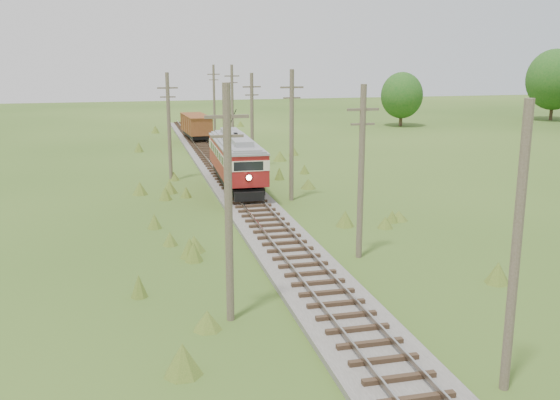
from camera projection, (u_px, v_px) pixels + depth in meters
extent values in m
cube|color=#605B54|center=(239.00, 192.00, 45.75)|extent=(3.60, 96.00, 0.25)
cube|color=#726659|center=(229.00, 187.00, 45.50)|extent=(0.08, 96.00, 0.17)
cube|color=#726659|center=(248.00, 186.00, 45.83)|extent=(0.08, 96.00, 0.17)
cube|color=#2D2116|center=(239.00, 189.00, 45.70)|extent=(2.40, 96.00, 0.16)
cube|color=black|center=(236.00, 177.00, 46.50)|extent=(2.72, 11.03, 0.45)
cube|color=maroon|center=(236.00, 164.00, 46.28)|extent=(3.16, 11.99, 1.09)
cube|color=beige|center=(236.00, 152.00, 46.07)|extent=(3.19, 12.05, 0.69)
cube|color=black|center=(236.00, 152.00, 46.07)|extent=(3.20, 11.52, 0.55)
cube|color=maroon|center=(236.00, 146.00, 45.96)|extent=(3.16, 11.99, 0.30)
cube|color=gray|center=(236.00, 141.00, 45.89)|extent=(3.22, 12.11, 0.38)
cube|color=gray|center=(236.00, 137.00, 45.81)|extent=(1.54, 8.97, 0.40)
sphere|color=#FFF2BF|center=(249.00, 178.00, 40.49)|extent=(0.36, 0.36, 0.36)
cylinder|color=black|center=(232.00, 119.00, 47.26)|extent=(0.21, 4.62, 1.91)
cylinder|color=black|center=(235.00, 191.00, 42.07)|extent=(0.14, 0.80, 0.79)
cylinder|color=black|center=(256.00, 190.00, 42.37)|extent=(0.14, 0.80, 0.79)
cylinder|color=black|center=(220.00, 168.00, 50.66)|extent=(0.14, 0.80, 0.79)
cylinder|color=black|center=(238.00, 167.00, 50.96)|extent=(0.14, 0.80, 0.79)
cube|color=black|center=(196.00, 134.00, 72.46)|extent=(2.41, 6.93, 0.47)
cube|color=brown|center=(196.00, 124.00, 72.19)|extent=(2.95, 7.72, 1.89)
cube|color=brown|center=(196.00, 115.00, 71.96)|extent=(3.01, 7.88, 0.11)
cylinder|color=black|center=(194.00, 137.00, 70.13)|extent=(0.16, 0.76, 0.76)
cylinder|color=black|center=(206.00, 136.00, 70.55)|extent=(0.16, 0.76, 0.76)
cylinder|color=black|center=(187.00, 132.00, 74.35)|extent=(0.16, 0.76, 0.76)
cylinder|color=black|center=(199.00, 131.00, 74.77)|extent=(0.16, 0.76, 0.76)
cone|color=gray|center=(237.00, 151.00, 61.55)|extent=(3.45, 3.45, 1.29)
cone|color=gray|center=(247.00, 155.00, 60.79)|extent=(1.94, 1.94, 0.76)
cylinder|color=brown|center=(516.00, 251.00, 18.05)|extent=(0.30, 0.30, 8.80)
cylinder|color=brown|center=(361.00, 173.00, 30.42)|extent=(0.30, 0.30, 8.60)
cube|color=brown|center=(363.00, 110.00, 29.71)|extent=(1.60, 0.12, 0.12)
cube|color=brown|center=(363.00, 124.00, 29.87)|extent=(1.20, 0.10, 0.10)
cylinder|color=brown|center=(292.00, 136.00, 42.65)|extent=(0.30, 0.30, 9.00)
cube|color=brown|center=(292.00, 87.00, 41.90)|extent=(1.60, 0.12, 0.12)
cube|color=brown|center=(292.00, 98.00, 42.06)|extent=(1.20, 0.10, 0.10)
cylinder|color=brown|center=(252.00, 121.00, 54.97)|extent=(0.30, 0.30, 8.40)
cube|color=brown|center=(252.00, 87.00, 54.29)|extent=(1.60, 0.12, 0.12)
cube|color=brown|center=(252.00, 95.00, 54.45)|extent=(1.20, 0.10, 0.10)
cylinder|color=brown|center=(232.00, 107.00, 67.30)|extent=(0.30, 0.30, 8.90)
cube|color=brown|center=(232.00, 76.00, 66.56)|extent=(1.60, 0.12, 0.12)
cube|color=brown|center=(232.00, 83.00, 66.72)|extent=(1.20, 0.10, 0.10)
cylinder|color=brown|center=(214.00, 99.00, 79.58)|extent=(0.30, 0.30, 8.70)
cube|color=brown|center=(214.00, 74.00, 78.86)|extent=(1.60, 0.12, 0.12)
cube|color=brown|center=(214.00, 80.00, 79.02)|extent=(1.20, 0.10, 0.10)
cylinder|color=brown|center=(228.00, 206.00, 22.97)|extent=(0.30, 0.30, 9.00)
cube|color=brown|center=(227.00, 117.00, 22.22)|extent=(1.60, 0.12, 0.12)
cube|color=brown|center=(227.00, 136.00, 22.38)|extent=(1.20, 0.10, 0.10)
cylinder|color=brown|center=(169.00, 128.00, 49.44)|extent=(0.30, 0.30, 8.60)
cube|color=brown|center=(167.00, 88.00, 48.73)|extent=(1.60, 0.12, 0.12)
cube|color=brown|center=(168.00, 97.00, 48.89)|extent=(1.20, 0.10, 0.10)
cylinder|color=#38281C|center=(552.00, 109.00, 96.10)|extent=(0.50, 0.50, 3.60)
ellipsoid|color=#185118|center=(554.00, 80.00, 95.09)|extent=(8.40, 8.40, 9.24)
cylinder|color=#38281C|center=(401.00, 117.00, 88.34)|extent=(0.50, 0.50, 2.52)
ellipsoid|color=#185118|center=(402.00, 95.00, 87.64)|extent=(5.88, 5.88, 6.47)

